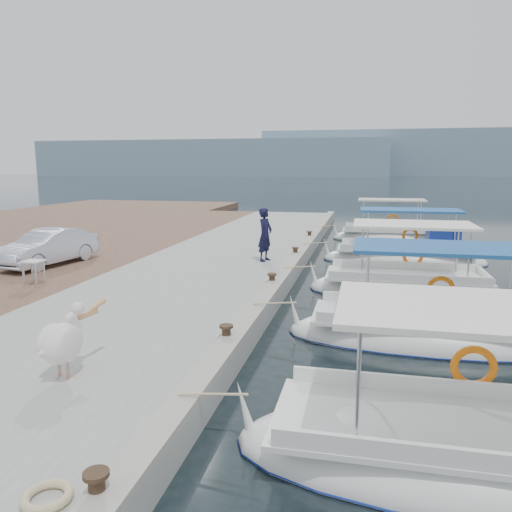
{
  "coord_description": "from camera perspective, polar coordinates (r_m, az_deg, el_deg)",
  "views": [
    {
      "loc": [
        2.3,
        -12.75,
        3.97
      ],
      "look_at": [
        -1.0,
        2.24,
        1.2
      ],
      "focal_mm": 35.0,
      "sensor_mm": 36.0,
      "label": 1
    }
  ],
  "objects": [
    {
      "name": "mooring_bollards",
      "position": [
        14.86,
        1.84,
        -2.51
      ],
      "size": [
        0.28,
        20.28,
        0.33
      ],
      "color": "black",
      "rests_on": "concrete_quay"
    },
    {
      "name": "quay_curb",
      "position": [
        18.25,
        4.26,
        -0.57
      ],
      "size": [
        0.44,
        40.0,
        0.12
      ],
      "primitive_type": "cube",
      "color": "gray",
      "rests_on": "concrete_quay"
    },
    {
      "name": "concrete_quay",
      "position": [
        18.89,
        -4.13,
        -1.15
      ],
      "size": [
        6.0,
        40.0,
        0.5
      ],
      "primitive_type": "cube",
      "color": "gray",
      "rests_on": "ground"
    },
    {
      "name": "ground",
      "position": [
        13.55,
        2.11,
        -6.81
      ],
      "size": [
        400.0,
        400.0,
        0.0
      ],
      "primitive_type": "plane",
      "color": "black",
      "rests_on": "ground"
    },
    {
      "name": "folding_table",
      "position": [
        16.11,
        -24.09,
        -1.21
      ],
      "size": [
        0.55,
        0.55,
        0.73
      ],
      "color": "silver",
      "rests_on": "cobblestone_strip"
    },
    {
      "name": "pelican",
      "position": [
        8.98,
        -21.17,
        -9.05
      ],
      "size": [
        0.67,
        1.54,
        1.18
      ],
      "color": "tan",
      "rests_on": "concrete_quay"
    },
    {
      "name": "fishing_caique_a",
      "position": [
        7.67,
        22.49,
        -20.7
      ],
      "size": [
        6.18,
        2.4,
        2.83
      ],
      "color": "silver",
      "rests_on": "ground"
    },
    {
      "name": "parked_car",
      "position": [
        19.18,
        -22.67,
        0.93
      ],
      "size": [
        1.99,
        4.02,
        1.27
      ],
      "primitive_type": "imported",
      "rotation": [
        0.0,
        0.0,
        -0.18
      ],
      "color": "silver",
      "rests_on": "cobblestone_strip"
    },
    {
      "name": "fishing_caique_b",
      "position": [
        12.23,
        19.39,
        -8.69
      ],
      "size": [
        6.58,
        2.28,
        2.83
      ],
      "color": "silver",
      "rests_on": "ground"
    },
    {
      "name": "rope_coil",
      "position": [
        6.22,
        -22.76,
        -24.02
      ],
      "size": [
        0.54,
        0.54,
        0.1
      ],
      "primitive_type": "torus",
      "color": "#C6B284",
      "rests_on": "concrete_quay"
    },
    {
      "name": "fishing_caique_c",
      "position": [
        16.51,
        16.65,
        -3.67
      ],
      "size": [
        6.04,
        2.51,
        2.83
      ],
      "color": "silver",
      "rests_on": "ground"
    },
    {
      "name": "fishing_caique_e",
      "position": [
        27.94,
        14.76,
        1.99
      ],
      "size": [
        5.81,
        2.06,
        2.83
      ],
      "color": "silver",
      "rests_on": "ground"
    },
    {
      "name": "distant_hills",
      "position": [
        216.01,
        20.03,
        10.6
      ],
      "size": [
        330.0,
        60.0,
        18.0
      ],
      "color": "#738C9F",
      "rests_on": "ground"
    },
    {
      "name": "fishing_caique_d",
      "position": [
        21.74,
        16.8,
        -0.21
      ],
      "size": [
        6.68,
        2.18,
        2.83
      ],
      "color": "silver",
      "rests_on": "ground"
    },
    {
      "name": "cobblestone_strip",
      "position": [
        20.86,
        -17.42,
        -0.52
      ],
      "size": [
        4.0,
        40.0,
        0.5
      ],
      "primitive_type": "cube",
      "color": "brown",
      "rests_on": "ground"
    },
    {
      "name": "fisherman",
      "position": [
        18.39,
        1.05,
        2.46
      ],
      "size": [
        0.65,
        0.82,
        1.97
      ],
      "primitive_type": "imported",
      "rotation": [
        0.0,
        0.0,
        1.29
      ],
      "color": "black",
      "rests_on": "concrete_quay"
    }
  ]
}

